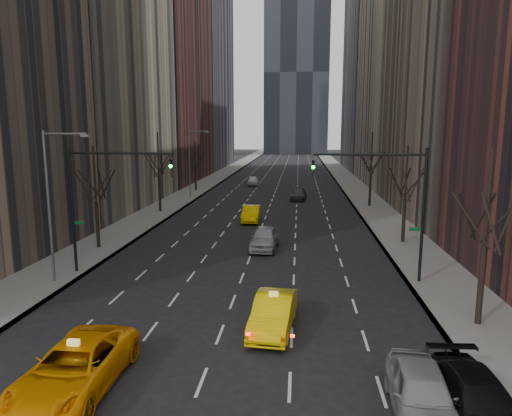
% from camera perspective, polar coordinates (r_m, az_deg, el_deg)
% --- Properties ---
extents(ground, '(400.00, 400.00, 0.00)m').
position_cam_1_polar(ground, '(18.11, -6.83, -20.79)').
color(ground, black).
rests_on(ground, ground).
extents(sidewalk_left, '(4.50, 320.00, 0.15)m').
position_cam_1_polar(sidewalk_left, '(87.13, -5.05, 3.74)').
color(sidewalk_left, slate).
rests_on(sidewalk_left, ground).
extents(sidewalk_right, '(4.50, 320.00, 0.15)m').
position_cam_1_polar(sidewalk_right, '(86.15, 11.23, 3.52)').
color(sidewalk_right, slate).
rests_on(sidewalk_right, ground).
extents(bld_left_far, '(14.00, 28.00, 44.00)m').
position_cam_1_polar(bld_left_far, '(85.92, -12.18, 18.15)').
color(bld_left_far, brown).
rests_on(bld_left_far, ground).
extents(bld_left_deep, '(14.00, 30.00, 60.00)m').
position_cam_1_polar(bld_left_deep, '(115.87, -7.61, 20.05)').
color(bld_left_deep, slate).
rests_on(bld_left_deep, ground).
extents(bld_right_far, '(14.00, 28.00, 50.00)m').
position_cam_1_polar(bld_right_far, '(82.77, 19.09, 20.28)').
color(bld_right_far, '#BAAD8E').
rests_on(bld_right_far, ground).
extents(bld_right_deep, '(14.00, 30.00, 58.00)m').
position_cam_1_polar(bld_right_deep, '(113.43, 15.35, 19.51)').
color(bld_right_deep, slate).
rests_on(bld_right_deep, ground).
extents(tree_lw_b, '(3.36, 3.50, 7.82)m').
position_cam_1_polar(tree_lw_b, '(37.04, -19.35, 0.73)').
color(tree_lw_b, black).
rests_on(tree_lw_b, ground).
extents(tree_lw_c, '(3.36, 3.50, 8.74)m').
position_cam_1_polar(tree_lw_c, '(51.84, -12.02, 3.86)').
color(tree_lw_c, black).
rests_on(tree_lw_c, ground).
extents(tree_lw_d, '(3.36, 3.50, 7.36)m').
position_cam_1_polar(tree_lw_d, '(69.20, -7.58, 5.03)').
color(tree_lw_d, black).
rests_on(tree_lw_d, ground).
extents(tree_rw_a, '(3.36, 3.50, 8.28)m').
position_cam_1_polar(tree_rw_a, '(23.48, 26.63, -4.35)').
color(tree_rw_a, black).
rests_on(tree_rw_a, ground).
extents(tree_rw_b, '(3.36, 3.50, 7.82)m').
position_cam_1_polar(tree_rw_b, '(38.57, 18.12, 1.14)').
color(tree_rw_b, black).
rests_on(tree_rw_b, ground).
extents(tree_rw_c, '(3.36, 3.50, 8.74)m').
position_cam_1_polar(tree_rw_c, '(56.11, 14.15, 4.22)').
color(tree_rw_c, black).
rests_on(tree_rw_c, ground).
extents(traffic_mast_left, '(6.69, 0.39, 8.00)m').
position_cam_1_polar(traffic_mast_left, '(30.20, -19.26, 2.19)').
color(traffic_mast_left, black).
rests_on(traffic_mast_left, ground).
extents(traffic_mast_right, '(6.69, 0.39, 8.00)m').
position_cam_1_polar(traffic_mast_right, '(28.04, 16.97, 1.77)').
color(traffic_mast_right, black).
rests_on(traffic_mast_right, ground).
extents(streetlight_near, '(2.83, 0.22, 9.00)m').
position_cam_1_polar(streetlight_near, '(29.20, -23.99, 1.91)').
color(streetlight_near, slate).
rests_on(streetlight_near, ground).
extents(streetlight_far, '(2.83, 0.22, 9.00)m').
position_cam_1_polar(streetlight_far, '(61.99, -8.01, 6.38)').
color(streetlight_far, slate).
rests_on(streetlight_far, ground).
extents(taxi_suv, '(2.91, 6.14, 1.69)m').
position_cam_1_polar(taxi_suv, '(18.32, -21.68, -18.05)').
color(taxi_suv, '#F49705').
rests_on(taxi_suv, ground).
extents(taxi_sedan, '(2.18, 5.11, 1.64)m').
position_cam_1_polar(taxi_sedan, '(21.65, 2.20, -12.97)').
color(taxi_sedan, yellow).
rests_on(taxi_sedan, ground).
extents(silver_sedan_ahead, '(2.27, 5.12, 1.71)m').
position_cam_1_polar(silver_sedan_ahead, '(35.61, 1.06, -3.75)').
color(silver_sedan_ahead, '#9A9CA1').
rests_on(silver_sedan_ahead, ground).
extents(parked_suv_black, '(2.30, 5.27, 1.51)m').
position_cam_1_polar(parked_suv_black, '(17.07, 26.05, -20.90)').
color(parked_suv_black, black).
rests_on(parked_suv_black, ground).
extents(parked_sedan_silver, '(2.25, 4.96, 1.65)m').
position_cam_1_polar(parked_sedan_silver, '(16.68, 19.99, -20.94)').
color(parked_sedan_silver, gray).
rests_on(parked_sedan_silver, ground).
extents(far_taxi, '(1.75, 4.81, 1.58)m').
position_cam_1_polar(far_taxi, '(46.10, -0.59, -0.72)').
color(far_taxi, yellow).
rests_on(far_taxi, ground).
extents(far_suv_grey, '(2.33, 5.03, 1.42)m').
position_cam_1_polar(far_suv_grey, '(60.82, 5.32, 1.73)').
color(far_suv_grey, '#343339').
rests_on(far_suv_grey, ground).
extents(far_car_white, '(2.09, 4.53, 1.51)m').
position_cam_1_polar(far_car_white, '(76.36, -0.38, 3.44)').
color(far_car_white, white).
rests_on(far_car_white, ground).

